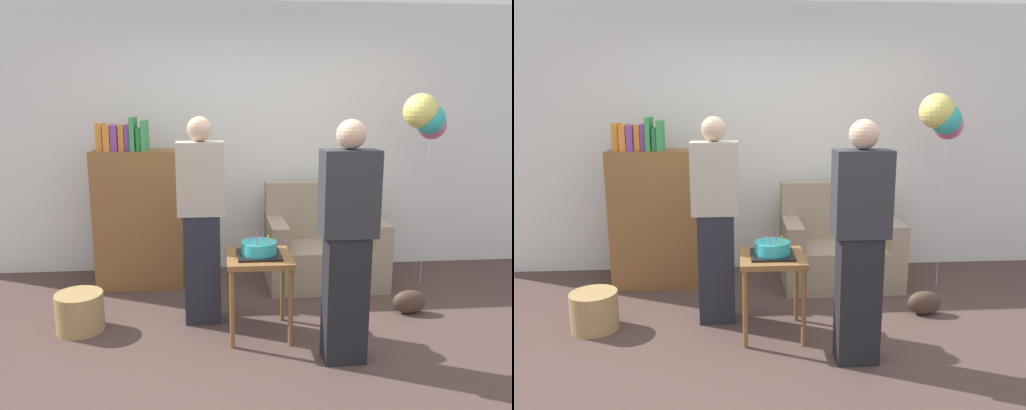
# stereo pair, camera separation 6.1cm
# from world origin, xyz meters

# --- Properties ---
(ground_plane) EXTENTS (8.00, 8.00, 0.00)m
(ground_plane) POSITION_xyz_m (0.00, 0.00, 0.00)
(ground_plane) COLOR #4C3833
(wall_back) EXTENTS (6.00, 0.10, 2.70)m
(wall_back) POSITION_xyz_m (0.00, 2.05, 1.35)
(wall_back) COLOR silver
(wall_back) RESTS_ON ground_plane
(couch) EXTENTS (1.10, 0.70, 0.96)m
(couch) POSITION_xyz_m (0.63, 1.49, 0.34)
(couch) COLOR gray
(couch) RESTS_ON ground_plane
(bookshelf) EXTENTS (0.80, 0.36, 1.60)m
(bookshelf) POSITION_xyz_m (-1.14, 1.54, 0.69)
(bookshelf) COLOR brown
(bookshelf) RESTS_ON ground_plane
(side_table) EXTENTS (0.48, 0.48, 0.62)m
(side_table) POSITION_xyz_m (-0.11, 0.43, 0.52)
(side_table) COLOR brown
(side_table) RESTS_ON ground_plane
(birthday_cake) EXTENTS (0.32, 0.32, 0.17)m
(birthday_cake) POSITION_xyz_m (-0.11, 0.43, 0.67)
(birthday_cake) COLOR black
(birthday_cake) RESTS_ON side_table
(person_blowing_candles) EXTENTS (0.36, 0.22, 1.63)m
(person_blowing_candles) POSITION_xyz_m (-0.53, 0.70, 0.83)
(person_blowing_candles) COLOR #23232D
(person_blowing_candles) RESTS_ON ground_plane
(person_holding_cake) EXTENTS (0.36, 0.22, 1.63)m
(person_holding_cake) POSITION_xyz_m (0.43, -0.01, 0.83)
(person_holding_cake) COLOR black
(person_holding_cake) RESTS_ON ground_plane
(wicker_basket) EXTENTS (0.36, 0.36, 0.30)m
(wicker_basket) POSITION_xyz_m (-1.47, 0.60, 0.15)
(wicker_basket) COLOR #A88451
(wicker_basket) RESTS_ON ground_plane
(handbag) EXTENTS (0.28, 0.14, 0.20)m
(handbag) POSITION_xyz_m (1.18, 0.68, 0.10)
(handbag) COLOR #473328
(handbag) RESTS_ON ground_plane
(balloon_bunch) EXTENTS (0.44, 0.38, 1.81)m
(balloon_bunch) POSITION_xyz_m (1.49, 1.30, 1.60)
(balloon_bunch) COLOR silver
(balloon_bunch) RESTS_ON ground_plane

